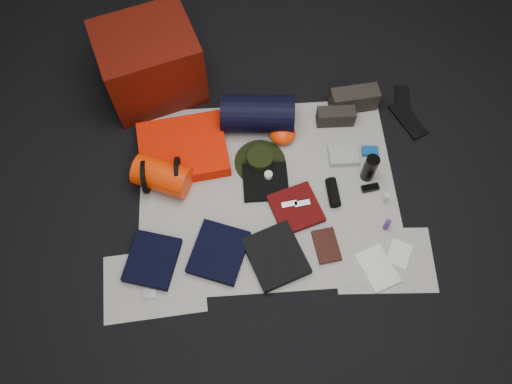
{
  "coord_description": "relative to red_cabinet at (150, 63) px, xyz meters",
  "views": [
    {
      "loc": [
        -0.17,
        -1.36,
        2.82
      ],
      "look_at": [
        -0.08,
        -0.05,
        0.1
      ],
      "focal_mm": 35.0,
      "sensor_mm": 36.0,
      "label": 1
    }
  ],
  "objects": [
    {
      "name": "sleeping_pad",
      "position": [
        0.19,
        -0.55,
        -0.2
      ],
      "size": [
        0.6,
        0.52,
        0.1
      ],
      "primitive_type": "cube",
      "rotation": [
        0.0,
        0.0,
        0.13
      ],
      "color": "#F91D02",
      "rests_on": "newspaper_mat"
    },
    {
      "name": "tape_roll",
      "position": [
        0.72,
        -0.77,
        -0.2
      ],
      "size": [
        0.05,
        0.05,
        0.03
      ],
      "primitive_type": "cylinder",
      "color": "silver",
      "rests_on": "black_tshirt"
    },
    {
      "name": "toiletry_clear",
      "position": [
        1.42,
        -0.98,
        -0.2
      ],
      "size": [
        0.03,
        0.03,
        0.09
      ],
      "primitive_type": "cylinder",
      "rotation": [
        0.0,
        0.0,
        -0.02
      ],
      "color": "#BBC0BB",
      "rests_on": "newspaper_mat"
    },
    {
      "name": "newspaper_mat",
      "position": [
        0.71,
        -0.85,
        -0.25
      ],
      "size": [
        1.6,
        1.3,
        0.01
      ],
      "primitive_type": "cube",
      "color": "beige",
      "rests_on": "floor"
    },
    {
      "name": "newspaper_sheet_front_right",
      "position": [
        1.36,
        -1.35,
        -0.25
      ],
      "size": [
        0.6,
        0.43,
        0.0
      ],
      "primitive_type": "cube",
      "rotation": [
        0.0,
        0.0,
        -0.05
      ],
      "color": "beige",
      "rests_on": "floor"
    },
    {
      "name": "trousers_charcoal",
      "position": [
        0.72,
        -1.3,
        -0.22
      ],
      "size": [
        0.4,
        0.43,
        0.05
      ],
      "primitive_type": "cube",
      "rotation": [
        0.0,
        0.0,
        0.35
      ],
      "color": "black",
      "rests_on": "newspaper_mat"
    },
    {
      "name": "speaker",
      "position": [
        1.11,
        -0.91,
        -0.21
      ],
      "size": [
        0.08,
        0.18,
        0.07
      ],
      "primitive_type": "cylinder",
      "rotation": [
        1.57,
        0.0,
        0.05
      ],
      "color": "black",
      "rests_on": "newspaper_mat"
    },
    {
      "name": "energy_bar_a",
      "position": [
        0.83,
        -0.98,
        -0.2
      ],
      "size": [
        0.1,
        0.05,
        0.01
      ],
      "primitive_type": "cube",
      "rotation": [
        0.0,
        0.0,
        0.14
      ],
      "color": "#BCBBC0",
      "rests_on": "red_shirt"
    },
    {
      "name": "floor",
      "position": [
        0.71,
        -0.85,
        -0.26
      ],
      "size": [
        4.5,
        4.5,
        0.02
      ],
      "primitive_type": "cube",
      "color": "black",
      "rests_on": "ground"
    },
    {
      "name": "sack_strap_left",
      "position": [
        -0.04,
        -0.76,
        -0.14
      ],
      "size": [
        0.02,
        0.22,
        0.22
      ],
      "primitive_type": "cylinder",
      "rotation": [
        0.0,
        1.57,
        0.0
      ],
      "color": "black",
      "rests_on": "newspaper_mat"
    },
    {
      "name": "flip_flop_left",
      "position": [
        1.69,
        -0.23,
        -0.25
      ],
      "size": [
        0.13,
        0.26,
        0.01
      ],
      "primitive_type": "cube",
      "rotation": [
        0.0,
        0.0,
        -0.15
      ],
      "color": "black",
      "rests_on": "floor"
    },
    {
      "name": "map_printout",
      "position": [
        1.45,
        -1.32,
        -0.24
      ],
      "size": [
        0.18,
        0.2,
        0.01
      ],
      "primitive_type": "cube",
      "rotation": [
        0.0,
        0.0,
        -0.49
      ],
      "color": "silver",
      "rests_on": "newspaper_mat"
    },
    {
      "name": "flip_flop_right",
      "position": [
        1.69,
        -0.39,
        -0.24
      ],
      "size": [
        0.23,
        0.32,
        0.02
      ],
      "primitive_type": "cube",
      "rotation": [
        0.0,
        0.0,
        0.42
      ],
      "color": "black",
      "rests_on": "floor"
    },
    {
      "name": "boonie_brim",
      "position": [
        0.68,
        -0.65,
        -0.24
      ],
      "size": [
        0.35,
        0.35,
        0.01
      ],
      "primitive_type": "cylinder",
      "rotation": [
        0.0,
        0.0,
        -0.06
      ],
      "color": "black",
      "rests_on": "newspaper_mat"
    },
    {
      "name": "cyan_case",
      "position": [
        1.39,
        -0.63,
        -0.23
      ],
      "size": [
        0.11,
        0.07,
        0.03
      ],
      "primitive_type": "cube",
      "rotation": [
        0.0,
        0.0,
        -0.09
      ],
      "color": "#0F4E97",
      "rests_on": "newspaper_mat"
    },
    {
      "name": "boonie_crown",
      "position": [
        0.68,
        -0.65,
        -0.2
      ],
      "size": [
        0.17,
        0.17,
        0.07
      ],
      "primitive_type": "cylinder",
      "color": "black",
      "rests_on": "boonie_brim"
    },
    {
      "name": "paperback_book",
      "position": [
        1.03,
        -1.25,
        -0.23
      ],
      "size": [
        0.16,
        0.22,
        0.03
      ],
      "primitive_type": "cube",
      "rotation": [
        0.0,
        0.0,
        0.13
      ],
      "color": "black",
      "rests_on": "newspaper_mat"
    },
    {
      "name": "energy_bar_b",
      "position": [
        0.91,
        -0.98,
        -0.2
      ],
      "size": [
        0.1,
        0.05,
        0.01
      ],
      "primitive_type": "cube",
      "rotation": [
        0.0,
        0.0,
        0.14
      ],
      "color": "#BCBBC0",
      "rests_on": "red_shirt"
    },
    {
      "name": "trousers_navy_b",
      "position": [
        0.39,
        -1.25,
        -0.22
      ],
      "size": [
        0.39,
        0.42,
        0.05
      ],
      "primitive_type": "cube",
      "rotation": [
        0.0,
        0.0,
        -0.36
      ],
      "color": "black",
      "rests_on": "newspaper_mat"
    },
    {
      "name": "red_cabinet",
      "position": [
        0.0,
        0.0,
        0.0
      ],
      "size": [
        0.73,
        0.67,
        0.51
      ],
      "primitive_type": "cube",
      "rotation": [
        0.0,
        0.0,
        0.31
      ],
      "color": "#520E06",
      "rests_on": "floor"
    },
    {
      "name": "key_cluster",
      "position": [
        -0.02,
        -1.45,
        -0.24
      ],
      "size": [
        0.08,
        0.08,
        0.01
      ],
      "primitive_type": "cube",
      "rotation": [
        0.0,
        0.0,
        0.02
      ],
      "color": "#BCBBC0",
      "rests_on": "newspaper_mat"
    },
    {
      "name": "first_aid_pouch",
      "position": [
        1.21,
        -0.65,
        -0.22
      ],
      "size": [
        0.19,
        0.14,
        0.05
      ],
      "primitive_type": "cube",
      "rotation": [
        0.0,
        0.0,
        -0.01
      ],
      "color": "#98A098",
      "rests_on": "newspaper_mat"
    },
    {
      "name": "map_booklet",
      "position": [
        1.31,
        -1.4,
        -0.24
      ],
      "size": [
        0.25,
        0.3,
        0.01
      ],
      "primitive_type": "cube",
      "rotation": [
        0.0,
        0.0,
        0.36
      ],
      "color": "silver",
      "rests_on": "newspaper_mat"
    },
    {
      "name": "trousers_navy_a",
      "position": [
        -0.0,
        -1.27,
        -0.22
      ],
      "size": [
        0.35,
        0.38,
        0.05
      ],
      "primitive_type": "cube",
      "rotation": [
        0.0,
        0.0,
        -0.28
      ],
      "color": "black",
      "rests_on": "newspaper_mat"
    },
    {
      "name": "hiking_boot_left",
      "position": [
        1.2,
        -0.37,
        -0.19
      ],
      "size": [
        0.25,
        0.1,
        0.12
      ],
      "primitive_type": "cube",
      "rotation": [
        0.0,
        0.0,
        -0.02
      ],
      "color": "#28251F",
      "rests_on": "newspaper_mat"
    },
    {
      "name": "hiking_boot_right",
      "position": [
        1.33,
        -0.25,
        -0.17
      ],
      "size": [
        0.33,
        0.15,
        0.16
      ],
      "primitive_type": "cube",
      "rotation": [
        0.0,
        0.0,
        0.1
      ],
      "color": "#28251F",
      "rests_on": "newspaper_mat"
    },
    {
      "name": "water_bottle",
      "position": [
        1.35,
        -0.8,
        -0.14
      ],
      "size": [
        0.09,
        0.09,
        0.21
      ],
      "primitive_type": "cylinder",
      "rotation": [
        0.0,
        0.0,
        0.02
      ],
      "color": "black",
      "rests_on": "newspaper_mat"
    },
    {
      "name": "newspaper_sheet_front_left",
      "position": [
        0.01,
        -1.4,
        -0.25
      ],
      "size": [
        0.61,
        0.44,
        0.0
      ],
      "primitive_type": "cube",
      "rotation": [
        0.0,
        0.0,
        0.07
      ],
      "color": "beige",
      "rests_on": "floor"
    },
    {
      "name": "toiletry_purple",
      "position": [
        1.4,
        -1.15,
        -0.2
      ],
      "size": [
        0.03,
        0.03,
        0.1
      ],
      "primitive_type": "cylinder",
      "rotation": [
        0.0,
        0.0,
        -0.05
      ],
      "color": "#462069",
      "rests_on": "newspaper_mat"
    },
    {
      "name": "stuff_sack",
      "position": [
        0.06,
        -0.76,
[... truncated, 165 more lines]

